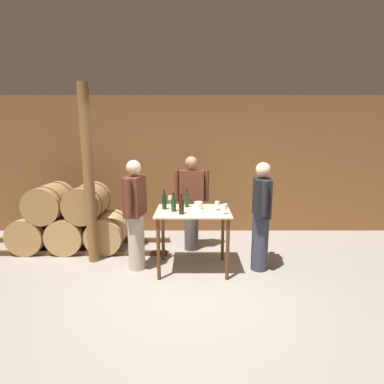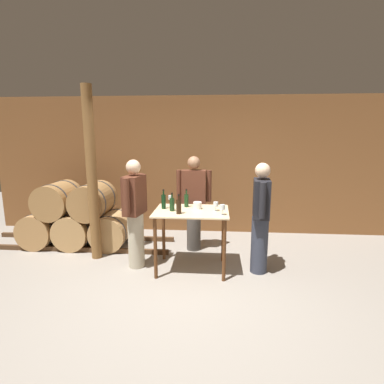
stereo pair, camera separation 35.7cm
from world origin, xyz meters
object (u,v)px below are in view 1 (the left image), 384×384
(wine_glass_near_center, at_px, (216,204))
(ice_bucket, at_px, (197,205))
(wine_glass_near_right, at_px, (224,207))
(wine_bottle_left, at_px, (173,204))
(person_visitor_with_scarf, at_px, (260,215))
(wine_bottle_right, at_px, (186,200))
(wine_glass_near_left, at_px, (169,198))
(person_host, at_px, (134,213))
(wine_bottle_far_left, at_px, (163,202))
(wooden_post, at_px, (88,176))
(person_visitor_bearded, at_px, (191,201))
(wine_bottle_center, at_px, (181,207))

(wine_glass_near_center, relative_size, ice_bucket, 1.07)
(wine_glass_near_center, bearing_deg, wine_glass_near_right, -66.62)
(wine_bottle_left, xyz_separation_m, person_visitor_with_scarf, (1.25, 0.04, -0.16))
(wine_bottle_left, bearing_deg, wine_glass_near_right, -12.61)
(wine_bottle_right, relative_size, ice_bucket, 2.23)
(wine_glass_near_left, distance_m, person_host, 0.57)
(wine_bottle_far_left, bearing_deg, wine_bottle_right, 21.77)
(wine_bottle_left, bearing_deg, person_host, 172.51)
(ice_bucket, bearing_deg, wine_bottle_left, -157.84)
(wooden_post, xyz_separation_m, wine_bottle_right, (1.48, -0.10, -0.34))
(wine_bottle_right, xyz_separation_m, wine_glass_near_left, (-0.26, 0.08, 0.01))
(wooden_post, height_order, person_visitor_with_scarf, wooden_post)
(wine_bottle_far_left, xyz_separation_m, wine_bottle_right, (0.32, 0.13, -0.01))
(person_visitor_bearded, bearing_deg, wine_glass_near_left, -123.33)
(wine_bottle_left, distance_m, person_host, 0.59)
(wooden_post, distance_m, person_visitor_with_scarf, 2.62)
(wooden_post, relative_size, wine_glass_near_left, 17.46)
(wine_bottle_left, bearing_deg, person_visitor_with_scarf, 1.86)
(person_host, xyz_separation_m, person_visitor_with_scarf, (1.82, -0.03, -0.02))
(wine_bottle_left, height_order, wine_glass_near_left, wine_bottle_left)
(wine_bottle_center, relative_size, wine_glass_near_right, 1.92)
(wine_bottle_right, xyz_separation_m, wine_glass_near_center, (0.44, -0.20, -0.01))
(wooden_post, bearing_deg, wine_glass_near_center, -8.74)
(wine_glass_near_left, bearing_deg, wine_glass_near_center, -21.92)
(person_visitor_with_scarf, bearing_deg, wooden_post, 173.19)
(wine_bottle_right, distance_m, wine_glass_near_center, 0.48)
(ice_bucket, bearing_deg, person_visitor_bearded, 98.55)
(wooden_post, xyz_separation_m, wine_glass_near_right, (2.01, -0.50, -0.35))
(wine_bottle_far_left, relative_size, person_visitor_with_scarf, 0.18)
(wine_bottle_center, xyz_separation_m, wine_glass_near_left, (-0.19, 0.48, 0.01))
(wine_bottle_left, height_order, wine_bottle_center, wine_bottle_center)
(wine_glass_near_right, xyz_separation_m, person_visitor_with_scarf, (0.54, 0.20, -0.17))
(wine_bottle_center, bearing_deg, person_visitor_with_scarf, 9.40)
(wine_glass_near_left, height_order, person_host, person_host)
(wine_bottle_right, bearing_deg, person_visitor_with_scarf, -10.87)
(ice_bucket, bearing_deg, person_visitor_with_scarf, -6.52)
(ice_bucket, bearing_deg, wine_glass_near_right, -40.27)
(wine_bottle_far_left, distance_m, wine_bottle_left, 0.18)
(wine_bottle_left, relative_size, wine_glass_near_right, 1.85)
(wooden_post, bearing_deg, wine_glass_near_left, -0.73)
(person_visitor_bearded, bearing_deg, person_host, -137.28)
(wine_bottle_left, xyz_separation_m, wine_glass_near_right, (0.71, -0.16, 0.00))
(wine_bottle_far_left, xyz_separation_m, ice_bucket, (0.49, 0.03, -0.06))
(wine_glass_near_left, xyz_separation_m, wine_glass_near_center, (0.69, -0.28, -0.02))
(wine_bottle_center, distance_m, wine_bottle_right, 0.40)
(ice_bucket, xyz_separation_m, person_visitor_with_scarf, (0.90, -0.10, -0.11))
(wine_bottle_right, bearing_deg, wooden_post, 176.18)
(person_visitor_with_scarf, bearing_deg, wine_glass_near_left, 167.72)
(wine_glass_near_center, bearing_deg, wine_bottle_center, -158.49)
(wine_bottle_center, xyz_separation_m, ice_bucket, (0.24, 0.29, -0.05))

